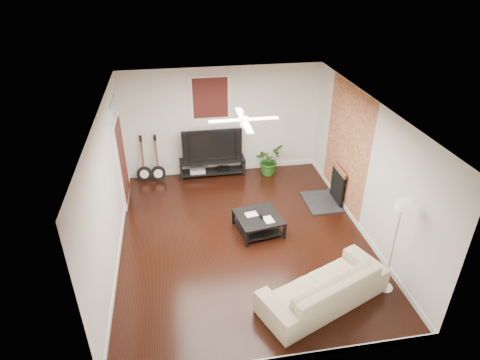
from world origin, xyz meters
name	(u,v)px	position (x,y,z in m)	size (l,w,h in m)	color
room	(244,179)	(0.00, 0.00, 1.40)	(5.01, 6.01, 2.81)	black
brick_accent	(346,148)	(2.49, 1.00, 1.40)	(0.02, 2.20, 2.80)	#9E5833
fireplace	(329,185)	(2.20, 1.00, 0.46)	(0.80, 1.10, 0.92)	black
window_back	(210,102)	(-0.30, 2.97, 1.95)	(1.00, 0.06, 1.30)	#39120F
door_left	(121,153)	(-2.46, 1.90, 1.25)	(0.08, 1.00, 2.50)	white
tv_stand	(212,167)	(-0.33, 2.78, 0.24)	(1.69, 0.45, 0.47)	black
tv	(212,144)	(-0.33, 2.80, 0.91)	(1.51, 0.20, 0.87)	black
coffee_table	(258,224)	(0.35, 0.17, 0.19)	(0.89, 0.89, 0.37)	black
sofa	(324,286)	(1.02, -1.95, 0.33)	(2.26, 0.88, 0.66)	tan
floor_lamp	(393,247)	(2.20, -1.85, 0.92)	(0.30, 0.30, 1.84)	silver
potted_plant	(268,160)	(1.14, 2.63, 0.39)	(0.70, 0.61, 0.78)	#255D1A
guitar_left	(143,160)	(-2.08, 2.75, 0.61)	(0.38, 0.27, 1.22)	black
guitar_right	(157,159)	(-1.73, 2.72, 0.61)	(0.38, 0.27, 1.22)	black
ceiling_fan	(244,120)	(0.00, 0.00, 2.60)	(1.24, 1.24, 0.32)	white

